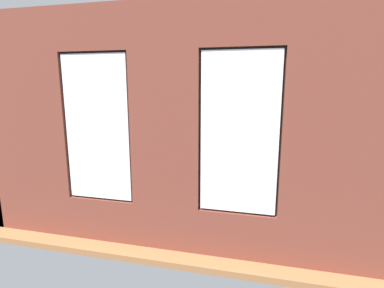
{
  "coord_description": "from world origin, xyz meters",
  "views": [
    {
      "loc": [
        -1.37,
        6.37,
        2.43
      ],
      "look_at": [
        0.12,
        0.4,
        1.19
      ],
      "focal_mm": 28.0,
      "sensor_mm": 36.0,
      "label": 1
    }
  ],
  "objects": [
    {
      "name": "coffee_table",
      "position": [
        0.39,
        -0.01,
        0.38
      ],
      "size": [
        1.54,
        0.79,
        0.43
      ],
      "color": "olive",
      "rests_on": "ground_plane"
    },
    {
      "name": "couch_by_window",
      "position": [
        0.82,
        1.8,
        0.33
      ],
      "size": [
        2.09,
        0.87,
        0.8
      ],
      "color": "black",
      "rests_on": "ground_plane"
    },
    {
      "name": "potted_plant_foreground_right",
      "position": [
        2.38,
        -1.78,
        0.51
      ],
      "size": [
        0.53,
        0.53,
        0.77
      ],
      "color": "brown",
      "rests_on": "ground_plane"
    },
    {
      "name": "tv_flatscreen",
      "position": [
        2.68,
        -0.3,
        0.88
      ],
      "size": [
        1.11,
        0.2,
        0.79
      ],
      "color": "black",
      "rests_on": "media_console"
    },
    {
      "name": "white_wall_right",
      "position": [
        2.98,
        0.2,
        1.75
      ],
      "size": [
        0.1,
        4.65,
        3.5
      ],
      "primitive_type": "cube",
      "color": "silver",
      "rests_on": "ground_plane"
    },
    {
      "name": "ground_plane",
      "position": [
        0.0,
        0.0,
        -0.05
      ],
      "size": [
        6.66,
        5.65,
        0.1
      ],
      "primitive_type": "cube",
      "color": "#99663D"
    },
    {
      "name": "potted_plant_near_tv",
      "position": [
        2.13,
        0.76,
        0.46
      ],
      "size": [
        0.88,
        0.84,
        1.21
      ],
      "color": "#47423D",
      "rests_on": "ground_plane"
    },
    {
      "name": "media_console",
      "position": [
        2.68,
        -0.3,
        0.24
      ],
      "size": [
        1.2,
        0.42,
        0.48
      ],
      "primitive_type": "cube",
      "color": "black",
      "rests_on": "ground_plane"
    },
    {
      "name": "table_plant_small",
      "position": [
        0.39,
        -0.01,
        0.55
      ],
      "size": [
        0.15,
        0.15,
        0.23
      ],
      "color": "#47423D",
      "rests_on": "coffee_table"
    },
    {
      "name": "potted_plant_beside_window_right",
      "position": [
        2.29,
        1.9,
        0.5
      ],
      "size": [
        0.5,
        0.5,
        0.79
      ],
      "color": "gray",
      "rests_on": "ground_plane"
    },
    {
      "name": "potted_plant_corner_near_left",
      "position": [
        -2.49,
        -1.82,
        0.74
      ],
      "size": [
        1.09,
        0.96,
        1.59
      ],
      "color": "#47423D",
      "rests_on": "ground_plane"
    },
    {
      "name": "brick_wall_with_windows",
      "position": [
        0.0,
        2.44,
        1.73
      ],
      "size": [
        6.06,
        0.3,
        3.5
      ],
      "color": "brown",
      "rests_on": "ground_plane"
    },
    {
      "name": "remote_black",
      "position": [
        0.27,
        0.11,
        0.44
      ],
      "size": [
        0.18,
        0.09,
        0.02
      ],
      "primitive_type": "cube",
      "rotation": [
        0.0,
        0.0,
        1.35
      ],
      "color": "black",
      "rests_on": "coffee_table"
    },
    {
      "name": "potted_plant_between_couches",
      "position": [
        -0.67,
        1.75,
        0.64
      ],
      "size": [
        0.63,
        0.63,
        0.98
      ],
      "color": "beige",
      "rests_on": "ground_plane"
    },
    {
      "name": "papasan_chair",
      "position": [
        0.82,
        -1.73,
        0.44
      ],
      "size": [
        1.08,
        1.08,
        0.68
      ],
      "color": "olive",
      "rests_on": "ground_plane"
    },
    {
      "name": "potted_plant_corner_far_left",
      "position": [
        -2.48,
        1.9,
        0.44
      ],
      "size": [
        0.45,
        0.45,
        0.72
      ],
      "color": "gray",
      "rests_on": "ground_plane"
    },
    {
      "name": "couch_left",
      "position": [
        -2.33,
        0.45,
        0.33
      ],
      "size": [
        1.02,
        1.99,
        0.8
      ],
      "rotation": [
        0.0,
        0.0,
        1.49
      ],
      "color": "black",
      "rests_on": "ground_plane"
    },
    {
      "name": "cup_ceramic",
      "position": [
        0.58,
        -0.11,
        0.48
      ],
      "size": [
        0.09,
        0.09,
        0.11
      ],
      "primitive_type": "cylinder",
      "color": "#4C4C51",
      "rests_on": "coffee_table"
    }
  ]
}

